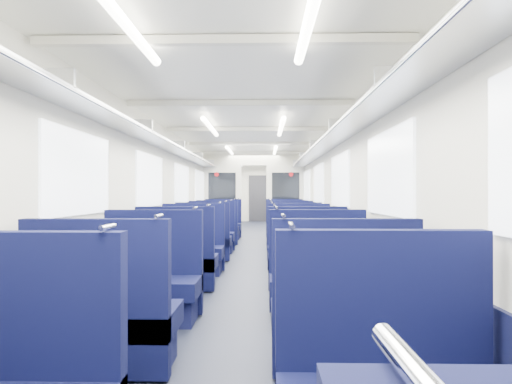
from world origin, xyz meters
TOP-DOWN VIEW (x-y plane):
  - floor at (0.00, 0.00)m, footprint 2.80×18.00m
  - ceiling at (0.00, 0.00)m, footprint 2.80×18.00m
  - wall_left at (-1.40, 0.00)m, footprint 0.02×18.00m
  - dado_left at (-1.39, 0.00)m, footprint 0.03×17.90m
  - wall_right at (1.40, 0.00)m, footprint 0.02×18.00m
  - dado_right at (1.39, 0.00)m, footprint 0.03×17.90m
  - wall_far at (0.00, 9.00)m, footprint 2.80×0.02m
  - luggage_rack_left at (-1.21, 0.00)m, footprint 0.36×17.40m
  - luggage_rack_right at (1.21, 0.00)m, footprint 0.36×17.40m
  - windows at (0.00, -0.46)m, footprint 2.78×15.60m
  - ceiling_fittings at (0.00, -0.26)m, footprint 2.70×16.06m
  - end_door at (0.00, 8.94)m, footprint 0.75×0.06m
  - bulkhead at (-0.00, 2.45)m, footprint 2.80×0.10m
  - seat_4 at (-0.83, -6.03)m, footprint 0.98×0.54m
  - seat_5 at (0.83, -5.98)m, footprint 0.98×0.54m
  - seat_6 at (-0.83, -4.87)m, footprint 0.98×0.54m
  - seat_7 at (0.83, -4.77)m, footprint 0.98×0.54m
  - seat_8 at (-0.83, -3.62)m, footprint 0.98×0.54m
  - seat_9 at (0.83, -3.57)m, footprint 0.98×0.54m
  - seat_10 at (-0.83, -2.55)m, footprint 0.98×0.54m
  - seat_11 at (0.83, -2.50)m, footprint 0.98×0.54m
  - seat_12 at (-0.83, -1.34)m, footprint 0.98×0.54m
  - seat_13 at (0.83, -1.31)m, footprint 0.98×0.54m
  - seat_14 at (-0.83, -0.30)m, footprint 0.98×0.54m
  - seat_15 at (0.83, -0.26)m, footprint 0.98×0.54m
  - seat_16 at (-0.83, 0.91)m, footprint 0.98×0.54m
  - seat_17 at (0.83, 0.85)m, footprint 0.98×0.54m
  - seat_18 at (-0.83, 2.15)m, footprint 0.98×0.54m
  - seat_19 at (0.83, 2.15)m, footprint 0.98×0.54m

SIDE VIEW (x-z plane):
  - floor at x=0.00m, z-range -0.01..0.01m
  - seat_4 at x=-0.83m, z-range -0.21..0.89m
  - seat_5 at x=0.83m, z-range -0.21..0.89m
  - seat_6 at x=-0.83m, z-range -0.21..0.89m
  - seat_7 at x=0.83m, z-range -0.21..0.89m
  - seat_8 at x=-0.83m, z-range -0.21..0.89m
  - seat_9 at x=0.83m, z-range -0.21..0.89m
  - seat_10 at x=-0.83m, z-range -0.21..0.89m
  - seat_11 at x=0.83m, z-range -0.21..0.89m
  - seat_12 at x=-0.83m, z-range -0.21..0.89m
  - seat_13 at x=0.83m, z-range -0.21..0.89m
  - seat_14 at x=-0.83m, z-range -0.21..0.89m
  - seat_15 at x=0.83m, z-range -0.21..0.89m
  - seat_16 at x=-0.83m, z-range -0.21..0.89m
  - seat_17 at x=0.83m, z-range -0.21..0.89m
  - seat_18 at x=-0.83m, z-range -0.21..0.89m
  - seat_19 at x=0.83m, z-range -0.21..0.89m
  - dado_left at x=-1.39m, z-range 0.00..0.70m
  - dado_right at x=1.39m, z-range 0.00..0.70m
  - end_door at x=0.00m, z-range 0.00..2.00m
  - wall_left at x=-1.40m, z-range 0.00..2.35m
  - wall_right at x=1.40m, z-range 0.00..2.35m
  - wall_far at x=0.00m, z-range 0.00..2.35m
  - bulkhead at x=0.00m, z-range 0.06..2.41m
  - windows at x=0.00m, z-range 1.04..1.79m
  - luggage_rack_left at x=-1.21m, z-range 1.88..2.06m
  - luggage_rack_right at x=1.21m, z-range 1.88..2.06m
  - ceiling_fittings at x=0.00m, z-range 2.23..2.35m
  - ceiling at x=0.00m, z-range 2.35..2.35m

